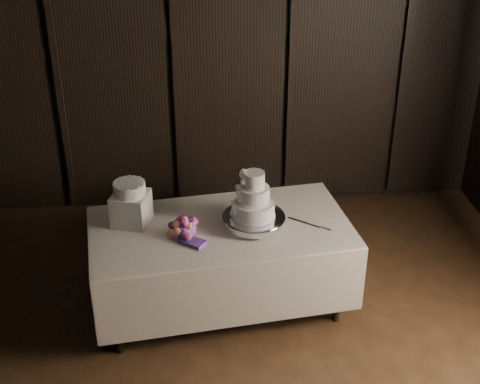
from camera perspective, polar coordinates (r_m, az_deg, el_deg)
name	(u,v)px	position (r m, az deg, el deg)	size (l,w,h in m)	color
room	(177,286)	(3.25, -5.42, -8.03)	(6.08, 7.08, 3.08)	black
display_table	(221,263)	(5.30, -1.62, -6.08)	(2.11, 1.29, 0.76)	silver
cake_stand	(254,221)	(5.09, 1.19, -2.51)	(0.48, 0.48, 0.09)	silver
wedding_cake	(251,200)	(4.97, 0.92, -0.73)	(0.34, 0.31, 0.37)	white
bouquet	(185,227)	(4.98, -4.72, -3.04)	(0.31, 0.41, 0.20)	#B5425A
box_pedestal	(131,208)	(5.16, -9.27, -1.39)	(0.26, 0.26, 0.25)	white
small_cake	(129,188)	(5.08, -9.42, 0.30)	(0.24, 0.24, 0.10)	white
cake_knife	(304,223)	(5.17, 5.48, -2.62)	(0.37, 0.02, 0.01)	silver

